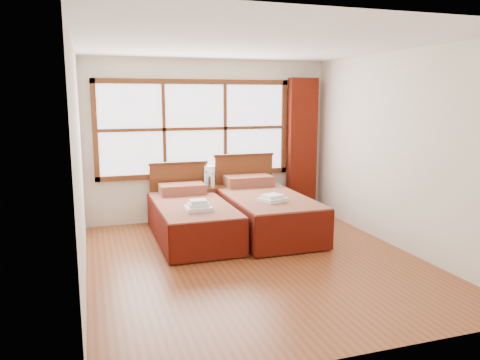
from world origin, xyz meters
name	(u,v)px	position (x,y,z in m)	size (l,w,h in m)	color
floor	(256,261)	(0.00, 0.00, 0.00)	(4.50, 4.50, 0.00)	brown
ceiling	(258,44)	(0.00, 0.00, 2.60)	(4.50, 4.50, 0.00)	white
wall_back	(210,141)	(0.00, 2.25, 1.30)	(4.00, 4.00, 0.00)	silver
wall_left	(79,165)	(-2.00, 0.00, 1.30)	(4.50, 4.50, 0.00)	silver
wall_right	(399,151)	(2.00, 0.00, 1.30)	(4.50, 4.50, 0.00)	silver
window	(195,129)	(-0.25, 2.21, 1.50)	(3.16, 0.06, 1.56)	white
curtain	(302,146)	(1.60, 2.11, 1.17)	(0.50, 0.16, 2.30)	#5C1509
bed_left	(192,218)	(-0.55, 1.20, 0.30)	(1.02, 2.04, 0.99)	#431F0E
bed_right	(264,210)	(0.55, 1.20, 0.33)	(1.11, 2.14, 1.08)	#431F0E
nightstand	(211,204)	(-0.05, 1.99, 0.29)	(0.44, 0.43, 0.58)	#5A2B13
towels_left	(198,206)	(-0.56, 0.71, 0.58)	(0.34, 0.30, 0.14)	white
towels_right	(273,198)	(0.49, 0.70, 0.62)	(0.41, 0.38, 0.10)	white
lamp	(209,172)	(-0.05, 2.09, 0.81)	(0.16, 0.16, 0.32)	gold
bottle_near	(206,180)	(-0.13, 1.98, 0.70)	(0.07, 0.07, 0.26)	#BDE2F3
bottle_far	(213,181)	(-0.05, 1.90, 0.69)	(0.06, 0.06, 0.23)	#BDE2F3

